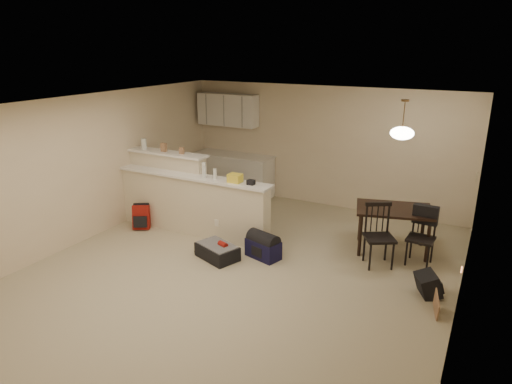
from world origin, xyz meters
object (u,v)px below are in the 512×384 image
Objects in this scene: navy_duffel at (263,249)px; red_backpack at (141,217)px; suitcase at (217,252)px; dining_chair_near at (380,236)px; black_daypack at (428,285)px; dining_chair_far at (421,237)px; dining_table at (394,214)px; pendant_lamp at (402,133)px.

red_backpack is at bearing -164.43° from navy_duffel.
navy_duffel is at bearing 50.19° from suitcase.
navy_duffel is (-1.70, -0.59, -0.34)m from dining_chair_near.
suitcase is at bearing 70.45° from black_daypack.
red_backpack is (-4.26, -0.57, -0.27)m from dining_chair_near.
black_daypack is at bearing -70.32° from dining_chair_far.
dining_chair_near is 2.77× the size of black_daypack.
dining_chair_far is at bearing -19.36° from red_backpack.
suitcase is (-2.33, -0.96, -0.38)m from dining_chair_near.
dining_chair_near reaches higher than red_backpack.
dining_table is at bearing 51.32° from navy_duffel.
pendant_lamp is 2.83m from navy_duffel.
dining_chair_far is at bearing 44.50° from suitcase.
pendant_lamp reaches higher than dining_table.
dining_table reaches higher than suitcase.
red_backpack is (-4.81, -0.91, -0.23)m from dining_chair_far.
dining_table is at bearing 63.43° from pendant_lamp.
red_backpack reaches higher than navy_duffel.
dining_chair_far is 3.19m from suitcase.
dining_table is at bearing 151.37° from dining_chair_far.
dining_chair_near is 2.55m from suitcase.
navy_duffel is at bearing 63.92° from black_daypack.
pendant_lamp is at bearing 151.37° from dining_chair_far.
pendant_lamp is at bearing 5.38° from black_daypack.
dining_table is 1.52m from black_daypack.
pendant_lamp is 2.33m from black_daypack.
red_backpack is at bearing -166.16° from dining_chair_far.
suitcase is (-2.89, -1.31, -0.34)m from dining_chair_far.
navy_duffel is 1.56× the size of black_daypack.
dining_chair_far is 2.56× the size of black_daypack.
pendant_lamp is 1.12× the size of navy_duffel.
dining_table reaches higher than navy_duffel.
dining_chair_far is (0.56, 0.34, -0.04)m from dining_chair_near.
pendant_lamp reaches higher than suitcase.
pendant_lamp is at bearing 51.32° from navy_duffel.
pendant_lamp is 1.64m from dining_chair_far.
navy_duffel is (-1.76, -1.24, -0.51)m from dining_table.
black_daypack is (0.76, -1.21, -0.50)m from dining_table.
dining_chair_near is (-0.07, -0.65, -0.17)m from dining_table.
dining_chair_far reaches higher than dining_table.
red_backpack is at bearing -164.33° from pendant_lamp.
black_daypack is (0.27, -0.91, -0.30)m from dining_chair_far.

